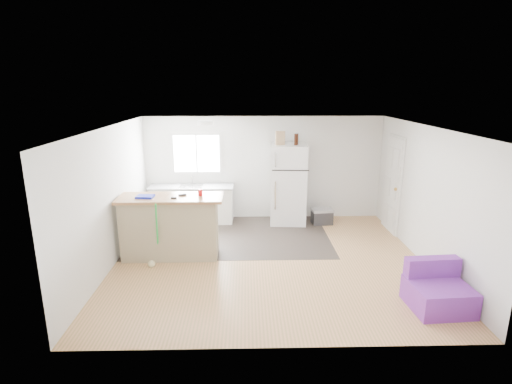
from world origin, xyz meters
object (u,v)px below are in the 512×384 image
peninsula (170,226)px  cooler (322,216)px  kitchen_cabinets (192,203)px  red_cup (200,192)px  mop (153,254)px  refrigerator (288,184)px  purple_seat (438,291)px  cleaner_jug (193,250)px  blue_tray (145,197)px  bottle_left (296,139)px  bottle_right (297,139)px  cardboard_box (280,138)px

peninsula → cooler: (3.11, 1.72, -0.40)m
kitchen_cabinets → red_cup: bearing=-76.4°
kitchen_cabinets → mop: mop is taller
peninsula → refrigerator: size_ratio=1.03×
peninsula → purple_seat: peninsula is taller
cleaner_jug → blue_tray: (-0.80, 0.05, 1.01)m
refrigerator → cooler: bearing=-7.2°
refrigerator → red_cup: 2.56m
bottle_left → bottle_right: (0.03, 0.06, 0.00)m
peninsula → purple_seat: 4.51m
purple_seat → cardboard_box: (-1.96, 3.67, 1.72)m
cooler → bottle_left: 1.86m
cleaner_jug → bottle_left: (2.07, 1.86, 1.78)m
refrigerator → blue_tray: 3.36m
peninsula → mop: 0.60m
kitchen_cabinets → mop: size_ratio=1.65×
cooler → cleaner_jug: size_ratio=1.44×
refrigerator → cleaner_jug: refrigerator is taller
kitchen_cabinets → cooler: size_ratio=3.82×
bottle_right → red_cup: bearing=-137.6°
peninsula → mop: size_ratio=1.60×
cooler → cardboard_box: 2.03m
blue_tray → mop: bearing=-65.9°
cleaner_jug → bottle_left: bottle_left is taller
red_cup → blue_tray: bearing=-174.1°
refrigerator → cardboard_box: (-0.20, -0.05, 1.05)m
kitchen_cabinets → cleaner_jug: size_ratio=5.51×
refrigerator → bottle_right: bearing=-12.6°
cooler → red_cup: (-2.55, -1.67, 1.02)m
refrigerator → cardboard_box: cardboard_box is taller
red_cup → cardboard_box: bearing=48.3°
mop → bottle_left: bearing=23.3°
purple_seat → cardboard_box: bearing=114.0°
mop → refrigerator: bearing=26.1°
bottle_right → cooler: bearing=-9.5°
refrigerator → mop: size_ratio=1.55×
peninsula → cardboard_box: 3.12m
red_cup → blue_tray: red_cup is taller
purple_seat → red_cup: bearing=147.6°
peninsula → refrigerator: 3.01m
cleaner_jug → cardboard_box: size_ratio=1.16×
peninsula → mop: mop is taller
mop → bottle_right: bottle_right is taller
cleaner_jug → cardboard_box: cardboard_box is taller
peninsula → red_cup: size_ratio=15.59×
kitchen_cabinets → mop: (-0.38, -2.38, -0.20)m
kitchen_cabinets → cardboard_box: size_ratio=6.41×
kitchen_cabinets → peninsula: (-0.14, -1.96, 0.15)m
bottle_left → mop: bearing=-141.2°
cooler → mop: (-3.35, -2.14, 0.05)m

